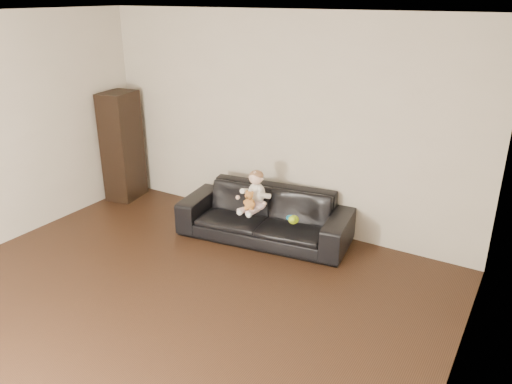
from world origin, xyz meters
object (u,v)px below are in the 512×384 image
Objects in this scene: sofa at (265,215)px; toy_green at (294,220)px; baby at (255,193)px; teddy_bear at (250,201)px; cabinet at (122,146)px; toy_blue_disc at (291,218)px; toy_rattle at (295,219)px.

toy_green is at bearing -31.68° from sofa.
baby is (-0.06, -0.11, 0.31)m from sofa.
teddy_bear is 0.56m from toy_green.
cabinet is 6.50× the size of teddy_bear.
cabinet is 3.15× the size of baby.
baby reaches higher than toy_blue_disc.
cabinet is 24.46× the size of toy_rattle.
teddy_bear is at bearing -19.14° from cabinet.
teddy_bear is (-0.05, -0.26, 0.26)m from sofa.
teddy_bear is (0.01, -0.15, -0.04)m from baby.
baby is 7.76× the size of toy_rattle.
cabinet reaches higher than toy_green.
cabinet is 2.36m from teddy_bear.
teddy_bear reaches higher than toy_green.
cabinet is at bearing 175.71° from toy_blue_disc.
sofa reaches higher than toy_rattle.
baby is 0.58m from toy_rattle.
sofa is 0.43m from toy_blue_disc.
baby reaches higher than teddy_bear.
teddy_bear is at bearing -169.66° from toy_rattle.
toy_green is 2.19× the size of toy_rattle.
toy_green is (0.49, -0.22, 0.14)m from sofa.
toy_green is at bearing 1.08° from baby.
baby is at bearing 107.73° from teddy_bear.
sofa is 8.70× the size of teddy_bear.
cabinet is 2.81m from toy_blue_disc.
toy_blue_disc is at bearing -22.82° from sofa.
toy_rattle is (0.48, -0.16, 0.12)m from sofa.
baby is at bearing -128.03° from sofa.
sofa is at bearing 165.04° from toy_blue_disc.
sofa is 0.37m from teddy_bear.
toy_rattle is at bearing 101.76° from toy_green.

